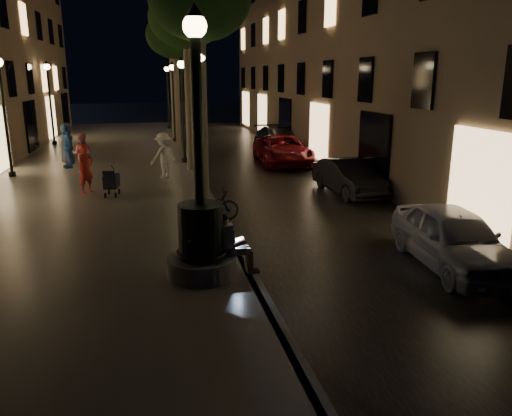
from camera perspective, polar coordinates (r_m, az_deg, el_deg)
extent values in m
plane|color=black|center=(22.95, -7.18, 4.35)|extent=(120.00, 120.00, 0.00)
cube|color=black|center=(23.39, 0.18, 4.69)|extent=(6.00, 45.00, 0.02)
cube|color=#68635B|center=(22.94, -17.20, 4.05)|extent=(8.00, 45.00, 0.20)
cube|color=#59595B|center=(22.93, -7.19, 4.60)|extent=(0.25, 45.00, 0.20)
cube|color=#826751|center=(28.34, 13.77, 21.27)|extent=(8.00, 36.00, 15.00)
cylinder|color=#59595B|center=(10.24, -6.20, -6.63)|extent=(1.40, 1.40, 0.40)
cylinder|color=black|center=(9.99, -6.32, -2.62)|extent=(0.90, 0.90, 1.10)
torus|color=black|center=(10.13, -6.25, -5.05)|extent=(1.04, 1.04, 0.10)
torus|color=black|center=(9.88, -6.39, -0.41)|extent=(0.89, 0.89, 0.09)
cylinder|color=black|center=(9.57, -6.69, 9.75)|extent=(0.20, 0.20, 3.20)
sphere|color=#FFD88C|center=(9.58, -7.01, 19.94)|extent=(0.44, 0.44, 0.44)
cone|color=black|center=(9.60, -7.07, 21.60)|extent=(0.36, 0.36, 0.25)
cube|color=gray|center=(10.20, -3.17, -4.94)|extent=(0.33, 0.22, 0.17)
cube|color=silver|center=(10.10, -3.50, -3.28)|extent=(0.41, 0.24, 0.52)
sphere|color=tan|center=(9.99, -3.69, -1.43)|extent=(0.19, 0.19, 0.19)
sphere|color=black|center=(9.98, -3.75, -1.23)|extent=(0.19, 0.19, 0.19)
cube|color=gray|center=(10.16, -1.85, -5.01)|extent=(0.42, 0.12, 0.13)
cube|color=gray|center=(10.32, -2.02, -4.70)|extent=(0.42, 0.12, 0.13)
cube|color=gray|center=(10.28, -0.72, -6.20)|extent=(0.12, 0.11, 0.48)
cube|color=gray|center=(10.43, -0.91, -5.87)|extent=(0.12, 0.11, 0.48)
cube|color=black|center=(10.38, -0.22, -7.33)|extent=(0.24, 0.09, 0.03)
cube|color=black|center=(10.53, -0.40, -7.00)|extent=(0.24, 0.09, 0.03)
cube|color=black|center=(10.22, -1.84, -4.46)|extent=(0.22, 0.30, 0.02)
cube|color=black|center=(10.16, -2.67, -3.97)|extent=(0.08, 0.30, 0.20)
cube|color=#B0BFFB|center=(10.16, -2.59, -3.97)|extent=(0.06, 0.28, 0.17)
cylinder|color=#6B604C|center=(15.65, -6.06, 9.51)|extent=(0.28, 0.28, 5.00)
cylinder|color=#6B604C|center=(21.60, -7.71, 11.04)|extent=(0.28, 0.28, 5.10)
ellipsoid|color=black|center=(21.68, -8.06, 20.71)|extent=(3.00, 3.00, 2.40)
cylinder|color=#6B604C|center=(27.58, -8.95, 11.59)|extent=(0.28, 0.28, 4.90)
ellipsoid|color=black|center=(27.62, -9.26, 18.95)|extent=(3.00, 3.00, 2.40)
cylinder|color=#6B604C|center=(33.56, -9.46, 12.37)|extent=(0.28, 0.28, 5.20)
ellipsoid|color=black|center=(33.62, -9.74, 18.68)|extent=(3.00, 3.00, 2.40)
cylinder|color=black|center=(16.04, -6.01, 0.94)|extent=(0.28, 0.28, 0.20)
cylinder|color=black|center=(15.67, -6.21, 8.41)|extent=(0.12, 0.12, 4.40)
sphere|color=#FFD88C|center=(15.58, -6.45, 16.66)|extent=(0.36, 0.36, 0.36)
cone|color=black|center=(15.59, -6.48, 17.57)|extent=(0.30, 0.30, 0.22)
cylinder|color=black|center=(23.86, -8.14, 5.45)|extent=(0.28, 0.28, 0.20)
cylinder|color=black|center=(23.61, -8.33, 10.48)|extent=(0.12, 0.12, 4.40)
sphere|color=#FFD88C|center=(23.55, -8.54, 15.94)|extent=(0.36, 0.36, 0.36)
cone|color=black|center=(23.56, -8.56, 16.55)|extent=(0.30, 0.30, 0.22)
cylinder|color=black|center=(31.76, -9.23, 7.72)|extent=(0.28, 0.28, 0.20)
cylinder|color=black|center=(31.58, -9.39, 11.50)|extent=(0.12, 0.12, 4.40)
sphere|color=#FFD88C|center=(31.54, -9.56, 15.59)|extent=(0.36, 0.36, 0.36)
cone|color=black|center=(31.54, -9.58, 16.04)|extent=(0.30, 0.30, 0.22)
cylinder|color=black|center=(39.71, -9.89, 9.09)|extent=(0.28, 0.28, 0.20)
cylinder|color=black|center=(39.56, -10.02, 12.11)|extent=(0.12, 0.12, 4.40)
sphere|color=#FFD88C|center=(39.53, -10.17, 15.37)|extent=(0.36, 0.36, 0.36)
cone|color=black|center=(39.53, -10.19, 15.73)|extent=(0.30, 0.30, 0.22)
cylinder|color=black|center=(22.51, -26.10, 3.52)|extent=(0.28, 0.28, 0.20)
cylinder|color=black|center=(22.25, -26.71, 8.82)|extent=(0.12, 0.12, 4.40)
cylinder|color=black|center=(32.19, -22.03, 6.93)|extent=(0.28, 0.28, 0.20)
cylinder|color=black|center=(32.01, -22.40, 10.65)|extent=(0.12, 0.12, 4.40)
sphere|color=#FFD88C|center=(31.97, -22.81, 14.66)|extent=(0.36, 0.36, 0.36)
cone|color=black|center=(31.97, -22.85, 15.11)|extent=(0.30, 0.30, 0.22)
cube|color=black|center=(17.44, -16.19, 2.96)|extent=(0.52, 0.76, 0.42)
cube|color=black|center=(17.07, -16.48, 3.66)|extent=(0.40, 0.21, 0.28)
cylinder|color=black|center=(17.30, -16.83, 1.38)|extent=(0.06, 0.19, 0.19)
cylinder|color=black|center=(17.22, -15.72, 1.40)|extent=(0.06, 0.19, 0.19)
cylinder|color=black|center=(17.83, -16.44, 1.80)|extent=(0.06, 0.19, 0.19)
cylinder|color=black|center=(17.76, -15.37, 1.83)|extent=(0.06, 0.19, 0.19)
cylinder|color=black|center=(17.73, -16.03, 4.41)|extent=(0.09, 0.42, 0.26)
imported|color=#A4A5AB|center=(11.85, 21.64, -3.20)|extent=(1.94, 4.09, 1.35)
imported|color=black|center=(18.26, 10.55, 3.50)|extent=(1.58, 3.85, 1.24)
imported|color=maroon|center=(24.20, 3.06, 6.64)|extent=(2.57, 5.09, 1.38)
imported|color=#313136|center=(28.42, 2.47, 7.85)|extent=(2.05, 4.75, 1.36)
imported|color=red|center=(18.15, -18.89, 4.27)|extent=(0.72, 0.73, 1.71)
imported|color=#C36777|center=(21.81, -19.22, 5.89)|extent=(0.88, 0.72, 1.70)
imported|color=white|center=(20.13, -10.51, 5.91)|extent=(1.33, 1.19, 1.79)
imported|color=#295598|center=(23.51, -20.76, 6.61)|extent=(0.88, 1.21, 1.91)
imported|color=#36353A|center=(24.73, -20.79, 6.94)|extent=(0.69, 0.98, 1.89)
imported|color=black|center=(13.85, -5.46, 0.22)|extent=(1.76, 0.75, 0.90)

